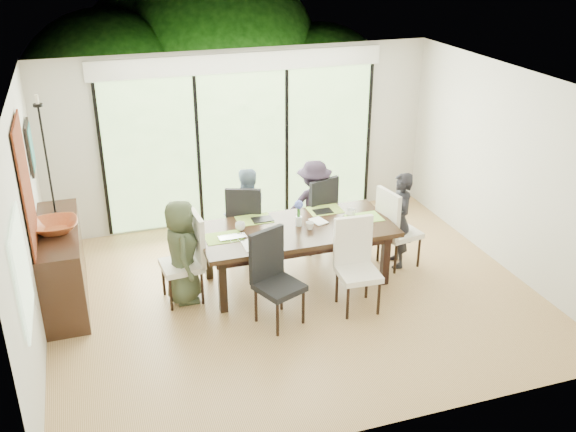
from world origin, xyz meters
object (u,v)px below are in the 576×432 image
object	(u,v)px
cup_a	(240,226)
person_right_end	(399,220)
chair_far_right	(313,211)
cup_b	(310,226)
chair_near_left	(279,280)
bowl	(55,226)
chair_right_end	(400,227)
vase	(299,221)
person_left_end	(182,252)
chair_left_end	(181,259)
laptop	(234,239)
table_top	(296,230)
person_far_right	(314,206)
chair_far_left	(246,220)
sideboard	(62,264)
chair_near_right	(359,267)
person_far_left	(246,214)
cup_c	(351,213)

from	to	relation	value
cup_a	person_right_end	bearing A→B (deg)	-3.94
chair_far_right	cup_b	xyz separation A→B (m)	(-0.40, -0.95, 0.26)
chair_near_left	bowl	world-z (taller)	chair_near_left
chair_right_end	chair_near_left	size ratio (longest dim) A/B	1.00
chair_far_right	vase	size ratio (longest dim) A/B	9.17
person_left_end	cup_b	xyz separation A→B (m)	(1.63, -0.10, 0.16)
chair_left_end	bowl	xyz separation A→B (m)	(-1.40, 0.35, 0.49)
laptop	person_right_end	bearing A→B (deg)	0.67
chair_near_left	cup_a	bearing A→B (deg)	78.21
table_top	chair_right_end	bearing A→B (deg)	0.00
person_far_right	laptop	bearing A→B (deg)	45.64
chair_near_left	laptop	size ratio (longest dim) A/B	3.33
chair_far_right	chair_far_left	bearing A→B (deg)	-18.44
table_top	chair_far_right	size ratio (longest dim) A/B	2.18
chair_left_end	cup_b	size ratio (longest dim) A/B	11.00
table_top	sideboard	xyz separation A→B (m)	(-2.90, 0.45, -0.25)
person_left_end	vase	bearing A→B (deg)	-83.29
bowl	chair_near_right	bearing A→B (deg)	-19.71
chair_left_end	chair_right_end	xyz separation A→B (m)	(3.00, -0.00, 0.00)
person_left_end	sideboard	world-z (taller)	person_left_end
chair_near_right	person_right_end	size ratio (longest dim) A/B	0.85
chair_right_end	laptop	xyz separation A→B (m)	(-2.35, -0.10, 0.22)
chair_right_end	bowl	size ratio (longest dim) A/B	2.16
chair_left_end	chair_far_right	world-z (taller)	same
chair_far_left	vase	world-z (taller)	chair_far_left
table_top	chair_far_left	xyz separation A→B (m)	(-0.45, 0.85, -0.18)
laptop	sideboard	xyz separation A→B (m)	(-2.05, 0.55, -0.29)
chair_far_left	chair_near_left	distance (m)	1.72
person_far_left	bowl	xyz separation A→B (m)	(-2.45, -0.48, 0.40)
person_far_left	person_far_right	distance (m)	1.00
person_right_end	cup_c	size ratio (longest dim) A/B	10.40
chair_right_end	person_far_right	distance (m)	1.27
chair_right_end	chair_far_right	world-z (taller)	same
person_left_end	bowl	xyz separation A→B (m)	(-1.42, 0.35, 0.40)
chair_far_left	vase	distance (m)	0.98
table_top	chair_left_end	xyz separation A→B (m)	(-1.50, 0.00, -0.18)
vase	chair_far_right	bearing A→B (deg)	57.99
chair_far_right	chair_near_right	bearing A→B (deg)	69.90
vase	laptop	distance (m)	0.91
person_far_right	cup_b	distance (m)	1.02
person_far_right	table_top	bearing A→B (deg)	68.51
chair_right_end	person_far_right	world-z (taller)	person_far_right
chair_right_end	chair_far_left	world-z (taller)	same
person_far_left	sideboard	world-z (taller)	person_far_left
chair_near_right	bowl	xyz separation A→B (m)	(-3.40, 1.22, 0.49)
chair_far_right	bowl	distance (m)	3.52
cup_a	cup_b	distance (m)	0.89
chair_near_right	chair_left_end	bearing A→B (deg)	159.60
chair_right_end	chair_far_left	bearing A→B (deg)	56.41
cup_b	bowl	size ratio (longest dim) A/B	0.20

